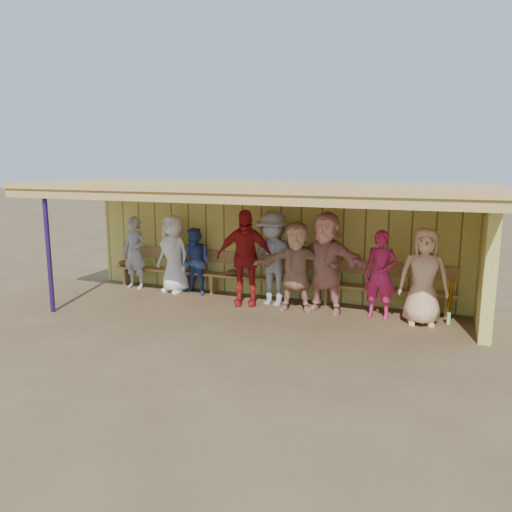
{
  "coord_description": "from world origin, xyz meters",
  "views": [
    {
      "loc": [
        3.52,
        -8.75,
        2.88
      ],
      "look_at": [
        0.0,
        0.35,
        1.05
      ],
      "focal_mm": 35.0,
      "sensor_mm": 36.0,
      "label": 1
    }
  ],
  "objects_px": {
    "player_d": "(245,258)",
    "player_e": "(273,259)",
    "player_extra": "(296,266)",
    "player_h": "(424,277)",
    "bench": "(269,274)",
    "player_c": "(196,261)",
    "player_g": "(380,275)",
    "player_f": "(325,262)",
    "player_b": "(174,254)",
    "player_a": "(135,253)"
  },
  "relations": [
    {
      "from": "bench",
      "to": "player_extra",
      "type": "bearing_deg",
      "value": -40.75
    },
    {
      "from": "player_g",
      "to": "player_h",
      "type": "relative_size",
      "value": 0.94
    },
    {
      "from": "player_b",
      "to": "player_e",
      "type": "distance_m",
      "value": 2.42
    },
    {
      "from": "player_h",
      "to": "bench",
      "type": "xyz_separation_m",
      "value": [
        -3.19,
        0.72,
        -0.36
      ]
    },
    {
      "from": "player_a",
      "to": "player_extra",
      "type": "height_order",
      "value": "player_extra"
    },
    {
      "from": "player_b",
      "to": "player_a",
      "type": "bearing_deg",
      "value": -165.71
    },
    {
      "from": "player_h",
      "to": "player_b",
      "type": "bearing_deg",
      "value": 168.4
    },
    {
      "from": "bench",
      "to": "player_d",
      "type": "bearing_deg",
      "value": -113.25
    },
    {
      "from": "player_h",
      "to": "player_c",
      "type": "bearing_deg",
      "value": 167.89
    },
    {
      "from": "player_b",
      "to": "player_d",
      "type": "xyz_separation_m",
      "value": [
        1.86,
        -0.36,
        0.11
      ]
    },
    {
      "from": "player_f",
      "to": "player_extra",
      "type": "relative_size",
      "value": 1.11
    },
    {
      "from": "player_f",
      "to": "player_g",
      "type": "xyz_separation_m",
      "value": [
        1.05,
        -0.01,
        -0.16
      ]
    },
    {
      "from": "player_g",
      "to": "player_d",
      "type": "bearing_deg",
      "value": -173.09
    },
    {
      "from": "player_e",
      "to": "player_f",
      "type": "xyz_separation_m",
      "value": [
        1.1,
        -0.09,
        0.02
      ]
    },
    {
      "from": "player_b",
      "to": "player_f",
      "type": "height_order",
      "value": "player_f"
    },
    {
      "from": "player_f",
      "to": "player_a",
      "type": "bearing_deg",
      "value": -169.8
    },
    {
      "from": "player_a",
      "to": "player_h",
      "type": "relative_size",
      "value": 0.95
    },
    {
      "from": "player_c",
      "to": "player_h",
      "type": "relative_size",
      "value": 0.84
    },
    {
      "from": "player_b",
      "to": "player_e",
      "type": "xyz_separation_m",
      "value": [
        2.41,
        -0.19,
        0.09
      ]
    },
    {
      "from": "player_a",
      "to": "bench",
      "type": "height_order",
      "value": "player_a"
    },
    {
      "from": "player_d",
      "to": "player_g",
      "type": "distance_m",
      "value": 2.71
    },
    {
      "from": "player_d",
      "to": "player_extra",
      "type": "relative_size",
      "value": 1.11
    },
    {
      "from": "player_d",
      "to": "player_h",
      "type": "relative_size",
      "value": 1.11
    },
    {
      "from": "player_b",
      "to": "player_g",
      "type": "height_order",
      "value": "player_b"
    },
    {
      "from": "player_c",
      "to": "bench",
      "type": "height_order",
      "value": "player_c"
    },
    {
      "from": "player_a",
      "to": "player_c",
      "type": "bearing_deg",
      "value": 5.32
    },
    {
      "from": "player_b",
      "to": "player_g",
      "type": "xyz_separation_m",
      "value": [
        4.57,
        -0.28,
        -0.04
      ]
    },
    {
      "from": "player_g",
      "to": "player_extra",
      "type": "xyz_separation_m",
      "value": [
        -1.6,
        -0.11,
        0.06
      ]
    },
    {
      "from": "player_f",
      "to": "bench",
      "type": "xyz_separation_m",
      "value": [
        -1.36,
        0.58,
        -0.46
      ]
    },
    {
      "from": "player_b",
      "to": "player_extra",
      "type": "bearing_deg",
      "value": 6.69
    },
    {
      "from": "player_d",
      "to": "player_extra",
      "type": "distance_m",
      "value": 1.1
    },
    {
      "from": "player_b",
      "to": "player_f",
      "type": "distance_m",
      "value": 3.53
    },
    {
      "from": "player_f",
      "to": "player_b",
      "type": "bearing_deg",
      "value": -170.8
    },
    {
      "from": "player_c",
      "to": "player_b",
      "type": "bearing_deg",
      "value": -171.76
    },
    {
      "from": "player_a",
      "to": "player_e",
      "type": "xyz_separation_m",
      "value": [
        3.45,
        -0.19,
        0.13
      ]
    },
    {
      "from": "player_f",
      "to": "player_h",
      "type": "bearing_deg",
      "value": 9.01
    },
    {
      "from": "player_a",
      "to": "player_b",
      "type": "distance_m",
      "value": 1.04
    },
    {
      "from": "player_g",
      "to": "player_extra",
      "type": "bearing_deg",
      "value": -170.75
    },
    {
      "from": "player_g",
      "to": "player_h",
      "type": "xyz_separation_m",
      "value": [
        0.77,
        -0.14,
        0.05
      ]
    },
    {
      "from": "player_e",
      "to": "player_h",
      "type": "bearing_deg",
      "value": -0.17
    },
    {
      "from": "player_e",
      "to": "player_a",
      "type": "bearing_deg",
      "value": -178.71
    },
    {
      "from": "player_a",
      "to": "player_d",
      "type": "bearing_deg",
      "value": -1.79
    },
    {
      "from": "player_a",
      "to": "bench",
      "type": "bearing_deg",
      "value": 10.8
    },
    {
      "from": "player_d",
      "to": "player_e",
      "type": "distance_m",
      "value": 0.58
    },
    {
      "from": "player_a",
      "to": "player_f",
      "type": "height_order",
      "value": "player_f"
    },
    {
      "from": "player_c",
      "to": "player_h",
      "type": "xyz_separation_m",
      "value": [
        4.79,
        -0.42,
        0.14
      ]
    },
    {
      "from": "player_c",
      "to": "player_g",
      "type": "relative_size",
      "value": 0.89
    },
    {
      "from": "player_c",
      "to": "player_g",
      "type": "height_order",
      "value": "player_g"
    },
    {
      "from": "player_extra",
      "to": "player_c",
      "type": "bearing_deg",
      "value": 159.81
    },
    {
      "from": "player_extra",
      "to": "player_d",
      "type": "bearing_deg",
      "value": 167.38
    }
  ]
}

